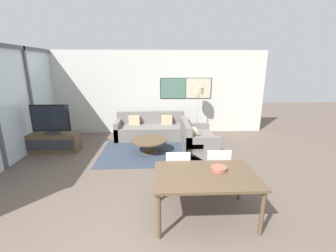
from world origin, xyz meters
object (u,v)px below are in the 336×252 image
object	(u,v)px
sofa_side	(195,140)
dining_chair_left	(177,169)
television	(51,119)
dining_chair_centre	(217,167)
dining_table	(205,178)
fruit_bowl	(219,168)
coffee_table	(149,143)
sofa_main	(151,129)
tv_console	(54,142)
floor_lamp	(198,95)

from	to	relation	value
sofa_side	dining_chair_left	distance (m)	2.32
television	dining_chair_centre	size ratio (longest dim) A/B	1.19
television	dining_chair_centre	distance (m)	4.57
dining_table	fruit_bowl	xyz separation A→B (m)	(0.23, 0.12, 0.10)
television	sofa_side	xyz separation A→B (m)	(3.93, -0.07, -0.63)
coffee_table	dining_table	bearing A→B (deg)	-70.61
sofa_main	dining_chair_centre	size ratio (longest dim) A/B	2.59
sofa_main	fruit_bowl	distance (m)	4.14
television	sofa_side	bearing A→B (deg)	-0.95
sofa_side	dining_chair_centre	size ratio (longest dim) A/B	1.73
dining_chair_left	fruit_bowl	size ratio (longest dim) A/B	3.40
television	sofa_side	size ratio (longest dim) A/B	0.68
tv_console	coffee_table	world-z (taller)	tv_console
television	floor_lamp	size ratio (longest dim) A/B	0.62
sofa_side	fruit_bowl	bearing A→B (deg)	178.02
sofa_side	coffee_table	size ratio (longest dim) A/B	1.53
dining_table	dining_chair_centre	distance (m)	0.85
sofa_main	dining_table	world-z (taller)	sofa_main
dining_table	sofa_side	bearing A→B (deg)	83.56
dining_chair_centre	floor_lamp	xyz separation A→B (m)	(0.21, 3.40, 0.90)
dining_table	floor_lamp	distance (m)	4.24
dining_chair_left	dining_chair_centre	size ratio (longest dim) A/B	1.00
television	coffee_table	size ratio (longest dim) A/B	1.04
sofa_side	floor_lamp	xyz separation A→B (m)	(0.25, 1.25, 1.11)
coffee_table	dining_chair_centre	distance (m)	2.43
sofa_side	dining_chair_left	size ratio (longest dim) A/B	1.73
coffee_table	dining_chair_centre	size ratio (longest dim) A/B	1.14
dining_table	floor_lamp	xyz separation A→B (m)	(0.58, 4.14, 0.73)
sofa_main	dining_chair_left	size ratio (longest dim) A/B	2.59
tv_console	floor_lamp	world-z (taller)	floor_lamp
dining_chair_centre	dining_table	bearing A→B (deg)	-116.30
dining_chair_left	floor_lamp	size ratio (longest dim) A/B	0.52
coffee_table	television	bearing A→B (deg)	175.77
coffee_table	fruit_bowl	distance (m)	2.93
sofa_main	dining_chair_centre	distance (m)	3.58
dining_table	sofa_main	bearing A→B (deg)	103.45
fruit_bowl	floor_lamp	world-z (taller)	floor_lamp
television	dining_table	distance (m)	4.67
tv_console	dining_table	xyz separation A→B (m)	(3.61, -2.95, 0.40)
sofa_main	fruit_bowl	size ratio (longest dim) A/B	8.79
sofa_side	dining_table	xyz separation A→B (m)	(-0.33, -2.89, 0.39)
television	dining_table	world-z (taller)	television
dining_chair_centre	fruit_bowl	bearing A→B (deg)	-102.55
coffee_table	dining_chair_left	bearing A→B (deg)	-73.79
tv_console	coffee_table	distance (m)	2.64
dining_chair_left	fruit_bowl	distance (m)	0.87
sofa_main	coffee_table	size ratio (longest dim) A/B	2.28
coffee_table	dining_chair_centre	world-z (taller)	dining_chair_centre
sofa_main	floor_lamp	size ratio (longest dim) A/B	1.36
television	sofa_main	distance (m)	2.93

